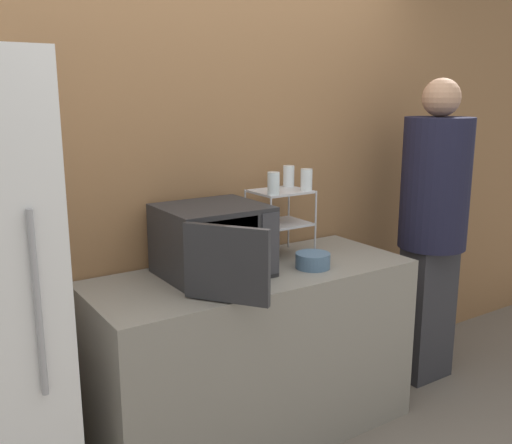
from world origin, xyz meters
name	(u,v)px	position (x,y,z in m)	size (l,w,h in m)	color
wall_back	(215,179)	(0.00, 0.70, 1.30)	(8.00, 0.06, 2.60)	olive
counter	(254,354)	(0.00, 0.33, 0.44)	(1.64, 0.66, 0.89)	gray
microwave	(213,241)	(-0.20, 0.38, 1.06)	(0.51, 0.75, 0.34)	#262628
dish_rack	(280,209)	(0.26, 0.47, 1.15)	(0.30, 0.25, 0.36)	#B2B2B7
glass_front_left	(273,183)	(0.15, 0.38, 1.31)	(0.06, 0.06, 0.11)	silver
glass_back_right	(289,176)	(0.37, 0.55, 1.31)	(0.06, 0.06, 0.11)	silver
glass_front_right	(306,180)	(0.37, 0.39, 1.31)	(0.06, 0.06, 0.11)	silver
bowl	(313,261)	(0.28, 0.21, 0.93)	(0.17, 0.17, 0.08)	slate
person	(433,217)	(1.23, 0.26, 1.02)	(0.40, 0.40, 1.83)	#2D2D33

